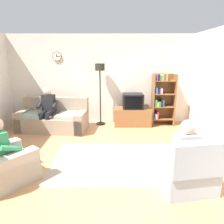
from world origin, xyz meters
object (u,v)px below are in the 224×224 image
Objects in this scene: tv at (132,101)px; person_in_left_armchair at (4,147)px; floor_lamp at (99,77)px; person_on_couch at (47,107)px; armchair_near_window at (1,166)px; tv_stand at (132,116)px; bookshelf at (161,98)px; couch at (53,119)px; armchair_near_bookshelf at (183,170)px; person_in_right_armchair at (182,149)px.

tv is 0.54× the size of person_in_left_armchair.
floor_lamp reaches higher than person_on_couch.
person_on_couch is at bearing 89.52° from armchair_near_window.
tv reaches higher than tv_stand.
armchair_near_window is 0.33m from person_in_left_armchair.
tv is at bearing 50.70° from person_in_left_armchair.
armchair_near_window is (-3.31, -3.07, -0.56)m from bookshelf.
tv is at bearing -7.17° from floor_lamp.
tv is (-0.00, -0.02, 0.49)m from tv_stand.
couch is 1.98× the size of armchair_near_bookshelf.
armchair_near_window is 1.19× the size of armchair_near_bookshelf.
tv is 0.48× the size of person_on_couch.
couch is at bearing -170.26° from tv.
bookshelf is (3.19, 0.49, 0.53)m from couch.
armchair_near_window is (-2.43, -2.97, -0.47)m from tv.
bookshelf is 4.43m from person_in_left_armchair.
tv_stand is (2.31, 0.42, -0.04)m from couch.
bookshelf reaches higher than armchair_near_bookshelf.
armchair_near_window reaches higher than tv_stand.
bookshelf is at bearing 83.43° from armchair_near_bookshelf.
bookshelf is at bearing 4.58° from tv_stand.
person_on_couch reaches higher than armchair_near_bookshelf.
person_in_right_armchair reaches higher than couch.
bookshelf is at bearing 10.34° from person_on_couch.
floor_lamp is 1.56× the size of armchair_near_window.
person_in_left_armchair is at bearing 50.92° from armchair_near_window.
bookshelf is 1.42× the size of person_in_right_armchair.
tv is 0.60× the size of armchair_near_bookshelf.
tv is at bearing 99.48° from armchair_near_bookshelf.
armchair_near_window is at bearing 179.52° from person_in_right_armchair.
couch is 2.58m from armchair_near_window.
armchair_near_bookshelf is 0.33m from person_in_right_armchair.
person_in_left_armchair and person_in_right_armchair have the same top height.
person_in_left_armchair is (-2.37, -2.90, -0.15)m from tv.
floor_lamp reaches higher than tv.
tv_stand is at bearing 99.41° from person_in_right_armchair.
tv_stand is 2.50m from person_on_couch.
tv is 0.51× the size of armchair_near_window.
floor_lamp is 3.72m from armchair_near_bookshelf.
person_in_left_armchair reaches higher than armchair_near_bookshelf.
person_in_left_armchair is (-0.07, -2.51, 0.29)m from couch.
bookshelf is at bearing 82.97° from person_in_right_armchair.
bookshelf is 4.55m from armchair_near_window.
armchair_near_window and armchair_near_bookshelf have the same top height.
tv is at bearing -173.84° from bookshelf.
floor_lamp is (1.32, 0.52, 1.14)m from couch.
floor_lamp reaches higher than tv_stand.
couch is 1.77× the size of person_in_right_armchair.
person_on_couch is 3.83m from person_in_right_armchair.
person_in_left_armchair reaches higher than tv_stand.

